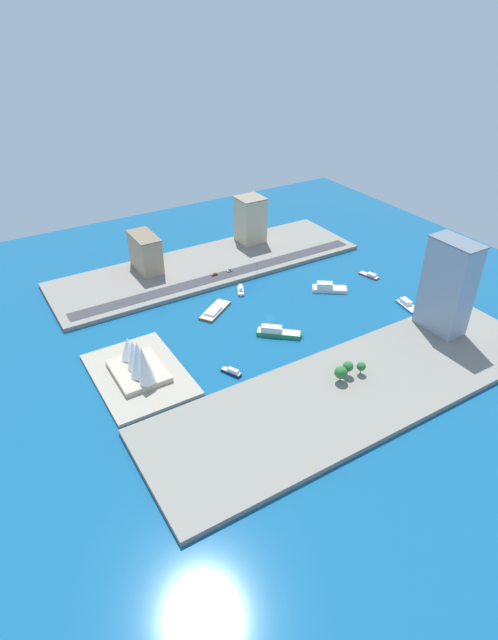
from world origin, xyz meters
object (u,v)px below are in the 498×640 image
object	(u,v)px
catamaran_blue	(407,305)
tower_tall_glass	(448,286)
ferry_white_commuter	(328,288)
van_white	(230,270)
traffic_light_waterfront	(257,266)
apartment_midrise_tan	(145,252)
pickup_red	(215,274)
opera_landmark	(138,360)
office_block_beige	(250,219)
tugboat_red	(370,275)
ferry_green_doubledeck	(277,332)
barge_flat_brown	(215,310)
yacht_sleek_gray	(241,290)
patrol_launch_navy	(231,372)

from	to	relation	value
catamaran_blue	tower_tall_glass	size ratio (longest dim) A/B	0.34
ferry_white_commuter	van_white	size ratio (longest dim) A/B	5.76
van_white	traffic_light_waterfront	xyz separation A→B (m)	(-9.67, -18.24, 3.45)
apartment_midrise_tan	van_white	xyz separation A→B (m)	(-36.12, -51.10, -12.82)
pickup_red	opera_landmark	bearing A→B (deg)	131.81
ferry_white_commuter	office_block_beige	world-z (taller)	office_block_beige
tugboat_red	van_white	world-z (taller)	van_white
tugboat_red	office_block_beige	world-z (taller)	office_block_beige
ferry_green_doubledeck	tower_tall_glass	size ratio (longest dim) A/B	0.43
catamaran_blue	tower_tall_glass	distance (m)	44.56
barge_flat_brown	tower_tall_glass	xyz separation A→B (m)	(-93.10, -108.07, 31.01)
ferry_white_commuter	van_white	distance (m)	74.90
office_block_beige	opera_landmark	size ratio (longest dim) A/B	1.00
tugboat_red	barge_flat_brown	xyz separation A→B (m)	(15.80, 122.82, 0.05)
traffic_light_waterfront	apartment_midrise_tan	bearing A→B (deg)	56.56
office_block_beige	traffic_light_waterfront	size ratio (longest dim) A/B	5.79
ferry_white_commuter	yacht_sleek_gray	size ratio (longest dim) A/B	1.83
tugboat_red	ferry_green_doubledeck	xyz separation A→B (m)	(-28.53, 102.70, 1.14)
ferry_white_commuter	pickup_red	bearing A→B (deg)	46.63
opera_landmark	tower_tall_glass	bearing A→B (deg)	-107.11
patrol_launch_navy	apartment_midrise_tan	distance (m)	141.01
catamaran_blue	barge_flat_brown	distance (m)	130.04
tugboat_red	pickup_red	xyz separation A→B (m)	(57.02, 100.76, 2.74)
ferry_green_doubledeck	opera_landmark	bearing A→B (deg)	86.54
patrol_launch_navy	pickup_red	xyz separation A→B (m)	(104.06, -45.10, 2.46)
tower_tall_glass	traffic_light_waterfront	xyz separation A→B (m)	(124.50, 55.14, -24.92)
ferry_green_doubledeck	opera_landmark	xyz separation A→B (m)	(5.31, 87.78, 9.05)
ferry_white_commuter	patrol_launch_navy	xyz separation A→B (m)	(-46.59, 105.93, -0.77)
apartment_midrise_tan	pickup_red	bearing A→B (deg)	-133.08
ferry_green_doubledeck	tower_tall_glass	distance (m)	104.93
apartment_midrise_tan	van_white	size ratio (longest dim) A/B	7.45
yacht_sleek_gray	office_block_beige	xyz separation A→B (m)	(67.52, -49.30, 20.23)
tower_tall_glass	catamaran_blue	bearing A→B (deg)	-11.63
ferry_green_doubledeck	traffic_light_waterfront	distance (m)	82.68
apartment_midrise_tan	pickup_red	xyz separation A→B (m)	(-35.97, -38.46, -12.77)
ferry_green_doubledeck	apartment_midrise_tan	xyz separation A→B (m)	(121.51, 36.52, 14.37)
apartment_midrise_tan	yacht_sleek_gray	bearing A→B (deg)	-144.65
tugboat_red	catamaran_blue	world-z (taller)	catamaran_blue
tower_tall_glass	van_white	distance (m)	155.53
office_block_beige	van_white	distance (m)	61.74
ferry_white_commuter	opera_landmark	distance (m)	152.53
ferry_green_doubledeck	yacht_sleek_gray	xyz separation A→B (m)	(58.42, -8.23, -0.73)
van_white	opera_landmark	size ratio (longest dim) A/B	0.11
pickup_red	catamaran_blue	bearing A→B (deg)	-137.99
tugboat_red	apartment_midrise_tan	distance (m)	168.14
ferry_white_commuter	ferry_green_doubledeck	bearing A→B (deg)	114.10
ferry_green_doubledeck	yacht_sleek_gray	world-z (taller)	ferry_green_doubledeck
tower_tall_glass	barge_flat_brown	bearing A→B (deg)	49.26
office_block_beige	pickup_red	world-z (taller)	office_block_beige
ferry_green_doubledeck	barge_flat_brown	xyz separation A→B (m)	(44.33, 20.12, -1.09)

